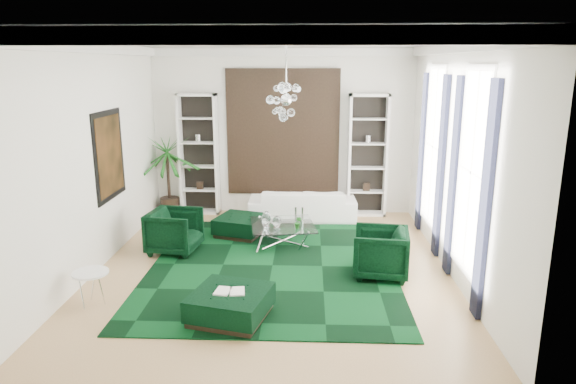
{
  "coord_description": "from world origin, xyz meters",
  "views": [
    {
      "loc": [
        0.6,
        -8.35,
        3.45
      ],
      "look_at": [
        0.24,
        0.5,
        1.23
      ],
      "focal_mm": 32.0,
      "sensor_mm": 36.0,
      "label": 1
    }
  ],
  "objects_px": {
    "coffee_table": "(283,234)",
    "ottoman_front": "(230,305)",
    "armchair_left": "(175,231)",
    "armchair_right": "(380,253)",
    "ottoman_side": "(241,226)",
    "side_table": "(92,289)",
    "sofa": "(302,204)",
    "palm": "(168,164)"
  },
  "relations": [
    {
      "from": "armchair_right",
      "to": "ottoman_side",
      "type": "bearing_deg",
      "value": -119.52
    },
    {
      "from": "armchair_left",
      "to": "coffee_table",
      "type": "bearing_deg",
      "value": -68.47
    },
    {
      "from": "armchair_left",
      "to": "coffee_table",
      "type": "relative_size",
      "value": 0.75
    },
    {
      "from": "ottoman_side",
      "to": "armchair_right",
      "type": "bearing_deg",
      "value": -37.24
    },
    {
      "from": "ottoman_front",
      "to": "ottoman_side",
      "type": "bearing_deg",
      "value": 95.23
    },
    {
      "from": "ottoman_side",
      "to": "ottoman_front",
      "type": "height_order",
      "value": "same"
    },
    {
      "from": "coffee_table",
      "to": "ottoman_front",
      "type": "distance_m",
      "value": 3.1
    },
    {
      "from": "armchair_left",
      "to": "ottoman_front",
      "type": "bearing_deg",
      "value": -142.95
    },
    {
      "from": "coffee_table",
      "to": "side_table",
      "type": "xyz_separation_m",
      "value": [
        -2.66,
        -2.7,
        0.04
      ]
    },
    {
      "from": "ottoman_side",
      "to": "palm",
      "type": "distance_m",
      "value": 2.57
    },
    {
      "from": "coffee_table",
      "to": "ottoman_front",
      "type": "xyz_separation_m",
      "value": [
        -0.57,
        -3.04,
        -0.01
      ]
    },
    {
      "from": "armchair_right",
      "to": "palm",
      "type": "distance_m",
      "value": 5.68
    },
    {
      "from": "coffee_table",
      "to": "armchair_right",
      "type": "bearing_deg",
      "value": -40.62
    },
    {
      "from": "sofa",
      "to": "side_table",
      "type": "distance_m",
      "value": 5.35
    },
    {
      "from": "palm",
      "to": "side_table",
      "type": "bearing_deg",
      "value": -88.78
    },
    {
      "from": "ottoman_side",
      "to": "palm",
      "type": "xyz_separation_m",
      "value": [
        -1.86,
        1.47,
        1.0
      ]
    },
    {
      "from": "ottoman_front",
      "to": "side_table",
      "type": "relative_size",
      "value": 1.92
    },
    {
      "from": "sofa",
      "to": "side_table",
      "type": "height_order",
      "value": "sofa"
    },
    {
      "from": "armchair_right",
      "to": "palm",
      "type": "height_order",
      "value": "palm"
    },
    {
      "from": "sofa",
      "to": "armchair_right",
      "type": "bearing_deg",
      "value": 111.32
    },
    {
      "from": "ottoman_side",
      "to": "side_table",
      "type": "relative_size",
      "value": 1.73
    },
    {
      "from": "sofa",
      "to": "palm",
      "type": "xyz_separation_m",
      "value": [
        -3.12,
        0.27,
        0.85
      ]
    },
    {
      "from": "ottoman_front",
      "to": "armchair_right",
      "type": "bearing_deg",
      "value": 34.98
    },
    {
      "from": "armchair_right",
      "to": "side_table",
      "type": "distance_m",
      "value": 4.53
    },
    {
      "from": "armchair_right",
      "to": "ottoman_front",
      "type": "height_order",
      "value": "armchair_right"
    },
    {
      "from": "armchair_right",
      "to": "ottoman_front",
      "type": "distance_m",
      "value": 2.78
    },
    {
      "from": "palm",
      "to": "coffee_table",
      "type": "bearing_deg",
      "value": -35.7
    },
    {
      "from": "ottoman_front",
      "to": "armchair_left",
      "type": "bearing_deg",
      "value": 119.23
    },
    {
      "from": "armchair_right",
      "to": "side_table",
      "type": "xyz_separation_m",
      "value": [
        -4.36,
        -1.25,
        -0.16
      ]
    },
    {
      "from": "armchair_right",
      "to": "coffee_table",
      "type": "bearing_deg",
      "value": -122.9
    },
    {
      "from": "armchair_left",
      "to": "palm",
      "type": "bearing_deg",
      "value": 24.91
    },
    {
      "from": "armchair_left",
      "to": "palm",
      "type": "height_order",
      "value": "palm"
    },
    {
      "from": "sofa",
      "to": "palm",
      "type": "bearing_deg",
      "value": -6.56
    },
    {
      "from": "armchair_left",
      "to": "palm",
      "type": "xyz_separation_m",
      "value": [
        -0.76,
        2.47,
        0.79
      ]
    },
    {
      "from": "armchair_left",
      "to": "ottoman_side",
      "type": "height_order",
      "value": "armchair_left"
    },
    {
      "from": "armchair_left",
      "to": "armchair_right",
      "type": "relative_size",
      "value": 1.0
    },
    {
      "from": "sofa",
      "to": "armchair_right",
      "type": "distance_m",
      "value": 3.44
    },
    {
      "from": "coffee_table",
      "to": "palm",
      "type": "relative_size",
      "value": 0.5
    },
    {
      "from": "ottoman_front",
      "to": "palm",
      "type": "bearing_deg",
      "value": 113.54
    },
    {
      "from": "palm",
      "to": "sofa",
      "type": "bearing_deg",
      "value": -5.0
    },
    {
      "from": "ottoman_side",
      "to": "ottoman_front",
      "type": "xyz_separation_m",
      "value": [
        0.33,
        -3.56,
        0.0
      ]
    },
    {
      "from": "armchair_left",
      "to": "ottoman_front",
      "type": "relative_size",
      "value": 0.89
    }
  ]
}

